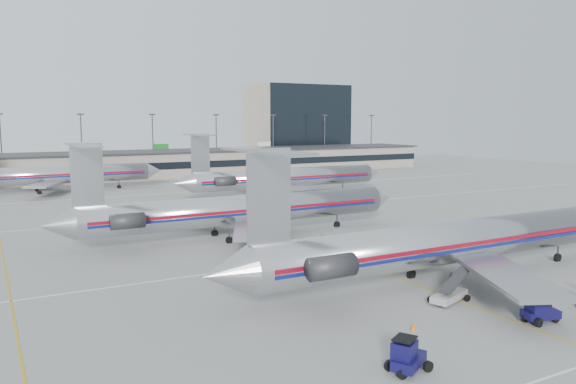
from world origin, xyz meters
TOP-DOWN VIEW (x-y plane):
  - ground at (0.00, 0.00)m, footprint 260.00×260.00m
  - apron_markings at (0.00, 10.00)m, footprint 160.00×0.15m
  - terminal at (0.00, 97.97)m, footprint 162.00×17.00m
  - light_mast_row at (0.00, 112.00)m, footprint 163.60×0.40m
  - distant_building at (62.00, 128.00)m, footprint 30.00×20.00m
  - jet_foreground at (2.92, -2.12)m, footprint 45.41×26.74m
  - jet_second_row at (-5.63, 23.00)m, footprint 43.80×25.79m
  - jet_third_row at (16.32, 52.65)m, footprint 42.13×25.91m
  - jet_back_row at (-20.35, 78.39)m, footprint 41.85×25.74m
  - tug_left at (-11.61, -13.86)m, footprint 2.75×2.28m
  - tug_center at (1.28, -12.36)m, footprint 2.64×1.79m
  - belt_loader at (-0.79, -6.18)m, footprint 4.51×2.52m
  - ramp_worker_near at (3.20, -11.57)m, footprint 0.80×0.82m
  - cone_left at (-7.16, -9.37)m, footprint 0.54×0.54m

SIDE VIEW (x-z plane):
  - ground at x=0.00m, z-range 0.00..0.00m
  - apron_markings at x=0.00m, z-range 0.00..0.02m
  - cone_left at x=-7.16m, z-range 0.00..0.57m
  - belt_loader at x=-0.79m, z-range -0.54..1.77m
  - tug_center at x=1.28m, z-range -0.09..1.87m
  - tug_left at x=-11.61m, z-range -0.09..1.92m
  - ramp_worker_near at x=3.20m, z-range 0.00..1.90m
  - terminal at x=0.00m, z-range 0.03..6.28m
  - jet_back_row at x=-20.35m, z-range -2.40..9.04m
  - jet_second_row at x=-5.63m, z-range -2.41..9.06m
  - jet_third_row at x=16.32m, z-range -2.41..9.10m
  - jet_foreground at x=2.92m, z-range -2.49..9.39m
  - light_mast_row at x=0.00m, z-range 0.94..16.22m
  - distant_building at x=62.00m, z-range 0.00..25.00m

